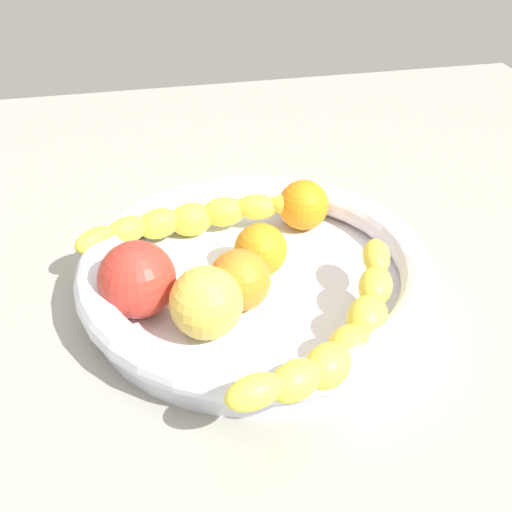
% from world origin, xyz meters
% --- Properties ---
extents(kitchen_counter, '(1.20, 1.20, 0.03)m').
position_xyz_m(kitchen_counter, '(0.00, 0.00, 0.01)').
color(kitchen_counter, '#9B9B90').
rests_on(kitchen_counter, ground).
extents(fruit_bowl, '(0.34, 0.34, 0.05)m').
position_xyz_m(fruit_bowl, '(0.00, 0.00, 0.06)').
color(fruit_bowl, silver).
rests_on(fruit_bowl, kitchen_counter).
extents(banana_draped_left, '(0.25, 0.08, 0.04)m').
position_xyz_m(banana_draped_left, '(0.05, -0.09, 0.07)').
color(banana_draped_left, yellow).
rests_on(banana_draped_left, fruit_bowl).
extents(banana_draped_right, '(0.19, 0.18, 0.05)m').
position_xyz_m(banana_draped_right, '(-0.04, 0.12, 0.08)').
color(banana_draped_right, yellow).
rests_on(banana_draped_right, fruit_bowl).
extents(orange_front, '(0.06, 0.06, 0.06)m').
position_xyz_m(orange_front, '(0.02, 0.03, 0.08)').
color(orange_front, orange).
rests_on(orange_front, fruit_bowl).
extents(orange_mid_left, '(0.05, 0.05, 0.05)m').
position_xyz_m(orange_mid_left, '(-0.07, -0.09, 0.07)').
color(orange_mid_left, orange).
rests_on(orange_mid_left, fruit_bowl).
extents(orange_mid_right, '(0.05, 0.05, 0.05)m').
position_xyz_m(orange_mid_right, '(-0.01, -0.02, 0.07)').
color(orange_mid_right, orange).
rests_on(orange_mid_right, fruit_bowl).
extents(apple_yellow, '(0.06, 0.06, 0.06)m').
position_xyz_m(apple_yellow, '(0.06, 0.06, 0.08)').
color(apple_yellow, '#E9C64B').
rests_on(apple_yellow, fruit_bowl).
extents(tomato_red, '(0.07, 0.07, 0.07)m').
position_xyz_m(tomato_red, '(0.11, 0.02, 0.08)').
color(tomato_red, red).
rests_on(tomato_red, fruit_bowl).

